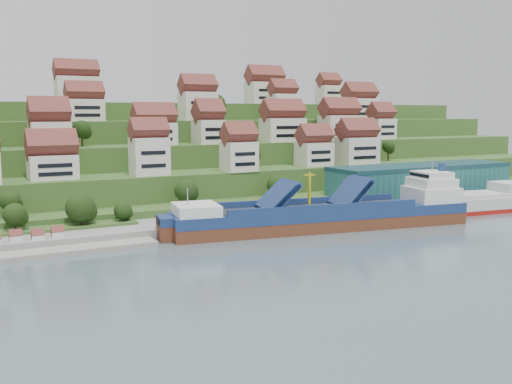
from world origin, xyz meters
TOP-DOWN VIEW (x-y plane):
  - ground at (0.00, 0.00)m, footprint 300.00×300.00m
  - quay at (20.00, 15.00)m, footprint 180.00×14.00m
  - pebble_beach at (-58.00, 12.00)m, footprint 45.00×20.00m
  - hillside at (0.00, 103.55)m, footprint 260.00×128.00m
  - hillside_village at (-1.05, 60.39)m, footprint 153.83×62.39m
  - hillside_trees at (-7.19, 45.02)m, footprint 135.92×63.00m
  - warehouse at (52.00, 17.00)m, footprint 60.00×15.00m
  - flagpole at (18.11, 10.00)m, footprint 1.28×0.16m
  - beach_huts at (-60.00, 10.75)m, footprint 14.40×3.70m
  - cargo_ship at (7.09, 0.20)m, footprint 74.05×23.23m
  - second_ship at (61.41, -0.26)m, footprint 30.64×14.66m

SIDE VIEW (x-z plane):
  - ground at x=0.00m, z-range 0.00..0.00m
  - pebble_beach at x=-58.00m, z-range 0.00..1.00m
  - quay at x=20.00m, z-range 0.00..2.20m
  - beach_huts at x=-60.00m, z-range 1.00..3.20m
  - second_ship at x=61.41m, z-range -1.69..6.85m
  - cargo_ship at x=7.09m, z-range -4.96..11.21m
  - flagpole at x=18.11m, z-range 2.88..10.88m
  - warehouse at x=52.00m, z-range 2.20..12.20m
  - hillside at x=0.00m, z-range -4.84..26.16m
  - hillside_trees at x=-7.19m, z-range 1.19..32.37m
  - hillside_village at x=-1.05m, z-range 10.12..38.56m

